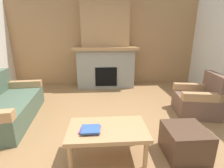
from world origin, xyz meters
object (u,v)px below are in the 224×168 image
fireplace (105,49)px  coffee_table (108,132)px  armchair (198,100)px  ottoman (185,141)px  couch (5,106)px

fireplace → coffee_table: fireplace is taller
armchair → coffee_table: armchair is taller
coffee_table → ottoman: (1.02, -0.03, -0.18)m
couch → coffee_table: (1.86, -1.11, 0.09)m
couch → coffee_table: size_ratio=1.88×
couch → armchair: bearing=0.5°
armchair → couch: bearing=-179.5°
couch → ottoman: couch is taller
armchair → ottoman: armchair is taller
coffee_table → ottoman: bearing=-1.8°
armchair → fireplace: bearing=130.2°
fireplace → coffee_table: 3.38m
couch → coffee_table: couch is taller
couch → armchair: 3.76m
coffee_table → ottoman: size_ratio=1.92×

